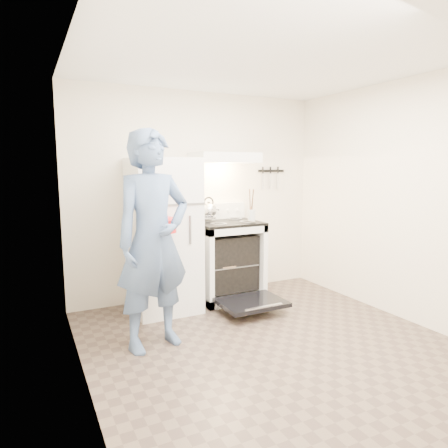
{
  "coord_description": "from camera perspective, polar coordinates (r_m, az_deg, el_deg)",
  "views": [
    {
      "loc": [
        -1.93,
        -2.75,
        1.6
      ],
      "look_at": [
        -0.05,
        1.0,
        1.0
      ],
      "focal_mm": 32.0,
      "sensor_mm": 36.0,
      "label": 1
    }
  ],
  "objects": [
    {
      "name": "tea_kettle",
      "position": [
        4.79,
        -2.21,
        2.11
      ],
      "size": [
        0.24,
        0.2,
        0.29
      ],
      "primitive_type": null,
      "color": "silver",
      "rests_on": "cooktop"
    },
    {
      "name": "cooktop",
      "position": [
        4.8,
        0.45,
        0.16
      ],
      "size": [
        0.76,
        0.65,
        0.03
      ],
      "primitive_type": "cube",
      "color": "black",
      "rests_on": "stove_body"
    },
    {
      "name": "back_wall",
      "position": [
        4.96,
        -3.64,
        4.07
      ],
      "size": [
        3.2,
        0.02,
        2.5
      ],
      "primitive_type": "cube",
      "color": "#EFE5CB",
      "rests_on": "ground"
    },
    {
      "name": "range_hood",
      "position": [
        4.82,
        0.05,
        9.44
      ],
      "size": [
        0.76,
        0.5,
        0.12
      ],
      "primitive_type": "cube",
      "color": "white",
      "rests_on": "back_wall"
    },
    {
      "name": "floor",
      "position": [
        3.73,
        7.96,
        -17.39
      ],
      "size": [
        3.6,
        3.6,
        0.0
      ],
      "primitive_type": "plane",
      "color": "brown",
      "rests_on": "ground"
    },
    {
      "name": "utensil_jar",
      "position": [
        4.66,
        3.94,
        1.28
      ],
      "size": [
        0.1,
        0.1,
        0.13
      ],
      "primitive_type": "cylinder",
      "rotation": [
        0.0,
        0.0,
        -0.13
      ],
      "color": "silver",
      "rests_on": "cooktop"
    },
    {
      "name": "oven_door",
      "position": [
        4.48,
        3.97,
        -11.12
      ],
      "size": [
        0.7,
        0.54,
        0.04
      ],
      "primitive_type": "cube",
      "color": "black",
      "rests_on": "floor"
    },
    {
      "name": "person",
      "position": [
        3.53,
        -10.05,
        -2.36
      ],
      "size": [
        0.79,
        0.61,
        1.93
      ],
      "primitive_type": "imported",
      "rotation": [
        0.0,
        0.0,
        0.22
      ],
      "color": "#3C5279",
      "rests_on": "floor"
    },
    {
      "name": "backsplash",
      "position": [
        5.04,
        -1.03,
        1.86
      ],
      "size": [
        0.76,
        0.07,
        0.2
      ],
      "primitive_type": "cube",
      "color": "white",
      "rests_on": "cooktop"
    },
    {
      "name": "oven_rack",
      "position": [
        4.89,
        0.44,
        -5.59
      ],
      "size": [
        0.6,
        0.52,
        0.01
      ],
      "primitive_type": "cube",
      "color": "slate",
      "rests_on": "stove_body"
    },
    {
      "name": "stove_body",
      "position": [
        4.89,
        0.44,
        -5.36
      ],
      "size": [
        0.76,
        0.65,
        0.92
      ],
      "primitive_type": "cube",
      "color": "white",
      "rests_on": "floor"
    },
    {
      "name": "refrigerator",
      "position": [
        4.48,
        -8.67,
        -1.6
      ],
      "size": [
        0.7,
        0.7,
        1.7
      ],
      "primitive_type": "cube",
      "color": "white",
      "rests_on": "floor"
    },
    {
      "name": "pizza_stone",
      "position": [
        4.76,
        -0.05,
        -5.79
      ],
      "size": [
        0.36,
        0.36,
        0.02
      ],
      "primitive_type": "cylinder",
      "color": "#82644C",
      "rests_on": "oven_rack"
    },
    {
      "name": "dutch_oven",
      "position": [
        3.96,
        -8.74,
        -0.3
      ],
      "size": [
        0.34,
        0.27,
        0.22
      ],
      "primitive_type": null,
      "color": "red",
      "rests_on": "person"
    },
    {
      "name": "knife_strip",
      "position": [
        5.43,
        6.74,
        7.55
      ],
      "size": [
        0.4,
        0.02,
        0.03
      ],
      "primitive_type": "cube",
      "color": "black",
      "rests_on": "back_wall"
    }
  ]
}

